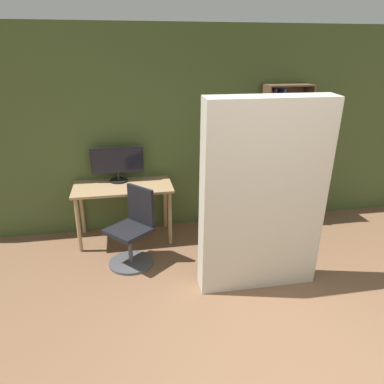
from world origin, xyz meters
TOP-DOWN VIEW (x-y plane):
  - wall_back at (0.00, 3.37)m, footprint 8.00×0.06m
  - desk at (-1.21, 3.02)m, footprint 1.25×0.64m
  - monitor at (-1.26, 3.20)m, footprint 0.68×0.24m
  - office_chair at (-1.13, 2.37)m, footprint 0.62×0.62m
  - bookshelf at (0.94, 3.20)m, footprint 0.63×0.33m
  - mattress_near at (0.15, 1.66)m, footprint 1.24×0.36m

SIDE VIEW (x-z plane):
  - office_chair at x=-1.13m, z-range -0.09..0.82m
  - desk at x=-1.21m, z-range 0.27..1.02m
  - bookshelf at x=0.94m, z-range -0.02..1.93m
  - mattress_near at x=0.15m, z-range 0.00..2.00m
  - monitor at x=-1.26m, z-range 0.77..1.23m
  - wall_back at x=0.00m, z-range 0.00..2.70m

